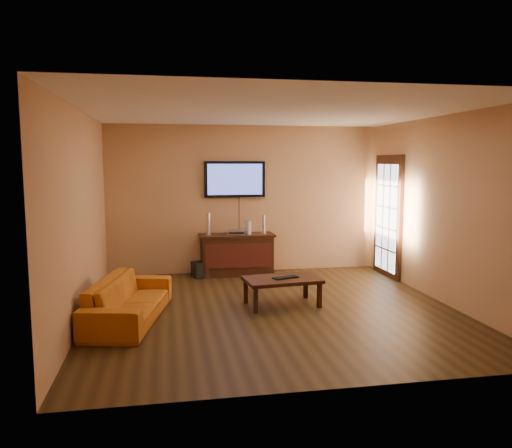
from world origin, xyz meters
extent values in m
plane|color=#2F200D|center=(0.00, 0.00, 0.00)|extent=(5.00, 5.00, 0.00)
plane|color=tan|center=(0.00, 2.50, 1.35)|extent=(5.00, 0.00, 5.00)
plane|color=tan|center=(-2.50, 0.00, 1.35)|extent=(0.00, 5.00, 5.00)
plane|color=tan|center=(2.50, 0.00, 1.35)|extent=(0.00, 5.00, 5.00)
plane|color=white|center=(0.00, 0.00, 2.70)|extent=(5.00, 5.00, 0.00)
cube|color=black|center=(2.46, 1.70, 1.05)|extent=(0.06, 1.02, 2.22)
cube|color=white|center=(2.42, 1.70, 1.05)|extent=(0.01, 0.79, 1.89)
cube|color=black|center=(-0.19, 2.24, 0.35)|extent=(1.28, 0.48, 0.70)
cube|color=black|center=(-0.19, 2.00, 0.39)|extent=(1.18, 0.02, 0.42)
cube|color=black|center=(-0.19, 2.24, 0.72)|extent=(1.35, 0.52, 0.04)
cube|color=black|center=(-0.19, 2.46, 1.72)|extent=(1.11, 0.07, 0.66)
cube|color=#4351AF|center=(-0.19, 2.42, 1.72)|extent=(1.00, 0.01, 0.56)
cube|color=black|center=(0.17, 0.18, 0.37)|extent=(1.11, 0.74, 0.05)
cube|color=black|center=(-0.27, -0.13, 0.17)|extent=(0.06, 0.06, 0.35)
cube|color=black|center=(0.66, -0.03, 0.17)|extent=(0.06, 0.06, 0.35)
cube|color=black|center=(-0.32, 0.38, 0.17)|extent=(0.06, 0.06, 0.35)
cube|color=black|center=(0.60, 0.48, 0.17)|extent=(0.06, 0.06, 0.35)
imported|color=#B96014|center=(-1.93, -0.14, 0.37)|extent=(0.92, 1.95, 0.73)
cylinder|color=silver|center=(-0.70, 2.23, 0.75)|extent=(0.11, 0.11, 0.02)
cylinder|color=silver|center=(-0.70, 2.23, 0.95)|extent=(0.06, 0.06, 0.38)
cylinder|color=silver|center=(0.30, 2.22, 0.75)|extent=(0.09, 0.09, 0.01)
cylinder|color=silver|center=(0.30, 2.22, 0.92)|extent=(0.05, 0.05, 0.33)
cube|color=silver|center=(-0.19, 2.24, 0.78)|extent=(0.36, 0.28, 0.07)
cube|color=white|center=(0.02, 2.23, 0.86)|extent=(0.09, 0.18, 0.24)
cube|color=black|center=(-0.85, 2.14, 0.14)|extent=(0.35, 0.35, 0.28)
cylinder|color=white|center=(-0.75, 2.00, 0.09)|extent=(0.07, 0.07, 0.18)
sphere|color=white|center=(-0.75, 2.00, 0.18)|extent=(0.04, 0.04, 0.04)
cube|color=black|center=(0.21, 0.16, 0.41)|extent=(0.40, 0.25, 0.02)
cube|color=black|center=(0.21, 0.16, 0.42)|extent=(0.26, 0.17, 0.01)
camera|label=1|loc=(-1.42, -6.58, 2.03)|focal=35.00mm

